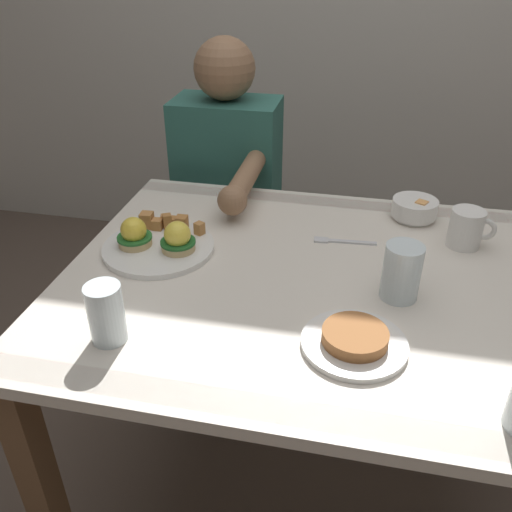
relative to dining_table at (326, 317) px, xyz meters
name	(u,v)px	position (x,y,z in m)	size (l,w,h in m)	color
ground_plane	(311,488)	(0.00, 0.00, -0.63)	(6.00, 6.00, 0.00)	brown
dining_table	(326,317)	(0.00, 0.00, 0.00)	(1.20, 0.90, 0.74)	silver
eggs_benedict_plate	(158,241)	(-0.42, 0.04, 0.13)	(0.27, 0.27, 0.09)	white
fruit_bowl	(414,209)	(0.19, 0.34, 0.14)	(0.12, 0.12, 0.06)	white
coffee_mug	(467,227)	(0.31, 0.22, 0.16)	(0.11, 0.08, 0.09)	white
fork	(341,241)	(0.01, 0.17, 0.11)	(0.16, 0.03, 0.00)	silver
water_glass_near	(107,317)	(-0.39, -0.29, 0.16)	(0.07, 0.07, 0.12)	silver
water_glass_far	(401,275)	(0.15, -0.03, 0.16)	(0.08, 0.08, 0.12)	silver
side_plate	(354,340)	(0.07, -0.22, 0.12)	(0.20, 0.20, 0.04)	white
diner_person	(227,191)	(-0.40, 0.60, 0.02)	(0.34, 0.54, 1.14)	#33333D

